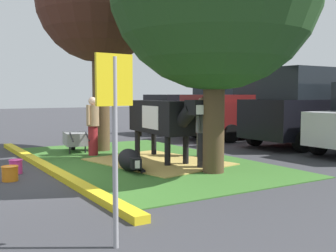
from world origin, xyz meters
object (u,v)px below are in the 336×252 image
(suv_black, at_px, (310,107))
(bucket_pink, at_px, (16,166))
(pickup_truck_black, at_px, (206,107))
(person_visitor_far, at_px, (202,126))
(person_handler, at_px, (203,131))
(shade_tree_left, at_px, (100,0))
(person_visitor_near, at_px, (93,124))
(parking_sign, at_px, (115,112))
(wheelbarrow, at_px, (75,139))
(calf_lying, at_px, (130,160))
(cow_holstein, at_px, (162,117))
(pickup_truck_maroon, at_px, (250,109))
(bucket_orange, at_px, (10,173))

(suv_black, bearing_deg, bucket_pink, -90.39)
(pickup_truck_black, bearing_deg, person_visitor_far, -37.57)
(person_handler, bearing_deg, shade_tree_left, -168.30)
(person_visitor_near, distance_m, pickup_truck_black, 8.07)
(person_visitor_far, height_order, parking_sign, parking_sign)
(person_handler, relative_size, wheelbarrow, 1.00)
(calf_lying, relative_size, bucket_pink, 4.41)
(cow_holstein, relative_size, person_handler, 1.93)
(person_handler, relative_size, bucket_pink, 5.36)
(cow_holstein, bearing_deg, bucket_pink, -94.80)
(cow_holstein, distance_m, person_handler, 1.40)
(pickup_truck_maroon, bearing_deg, shade_tree_left, -84.54)
(person_visitor_far, xyz_separation_m, suv_black, (-0.17, 4.47, 0.42))
(person_handler, bearing_deg, person_visitor_near, -156.30)
(bucket_pink, height_order, pickup_truck_black, pickup_truck_black)
(pickup_truck_black, xyz_separation_m, pickup_truck_maroon, (2.74, 0.08, 0.00))
(calf_lying, distance_m, bucket_orange, 2.49)
(pickup_truck_black, bearing_deg, bucket_orange, -56.17)
(person_visitor_far, xyz_separation_m, wheelbarrow, (-2.66, -2.57, -0.46))
(suv_black, bearing_deg, person_visitor_far, -87.82)
(pickup_truck_maroon, relative_size, suv_black, 1.17)
(bucket_pink, bearing_deg, suv_black, 89.61)
(suv_black, bearing_deg, pickup_truck_maroon, 177.04)
(person_visitor_far, bearing_deg, person_visitor_near, -126.53)
(wheelbarrow, relative_size, suv_black, 0.35)
(person_visitor_near, bearing_deg, calf_lying, -2.79)
(wheelbarrow, bearing_deg, bucket_orange, -37.44)
(parking_sign, xyz_separation_m, pickup_truck_maroon, (-7.95, 9.29, -0.39))
(person_handler, height_order, bucket_pink, person_handler)
(bucket_pink, relative_size, pickup_truck_black, 0.06)
(parking_sign, relative_size, pickup_truck_maroon, 0.39)
(bucket_orange, bearing_deg, wheelbarrow, 142.56)
(shade_tree_left, bearing_deg, person_visitor_near, -35.85)
(cow_holstein, bearing_deg, suv_black, 92.27)
(calf_lying, distance_m, person_handler, 1.77)
(shade_tree_left, bearing_deg, wheelbarrow, -97.82)
(bucket_orange, xyz_separation_m, pickup_truck_black, (-6.38, 9.51, 0.96))
(parking_sign, bearing_deg, wheelbarrow, 164.28)
(person_visitor_far, distance_m, wheelbarrow, 3.73)
(person_visitor_far, bearing_deg, bucket_pink, -92.82)
(pickup_truck_maroon, bearing_deg, parking_sign, -49.46)
(bucket_pink, bearing_deg, shade_tree_left, 128.55)
(shade_tree_left, bearing_deg, pickup_truck_maroon, 95.46)
(calf_lying, height_order, parking_sign, parking_sign)
(parking_sign, xyz_separation_m, suv_black, (-4.95, 9.14, -0.23))
(bucket_pink, xyz_separation_m, pickup_truck_maroon, (-2.94, 9.34, 0.96))
(parking_sign, bearing_deg, pickup_truck_black, 139.23)
(bucket_orange, distance_m, pickup_truck_black, 11.49)
(cow_holstein, distance_m, person_visitor_far, 1.29)
(parking_sign, bearing_deg, shade_tree_left, 158.70)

